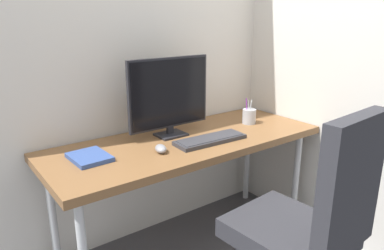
# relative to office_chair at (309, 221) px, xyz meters

# --- Properties ---
(ground_plane) EXTENTS (8.00, 8.00, 0.00)m
(ground_plane) POSITION_rel_office_chair_xyz_m (-0.10, 0.78, -0.52)
(ground_plane) COLOR #4C4C51
(wall_back) EXTENTS (2.54, 0.04, 2.80)m
(wall_back) POSITION_rel_office_chair_xyz_m (-0.10, 1.12, 0.88)
(wall_back) COLOR silver
(wall_back) RESTS_ON ground_plane
(wall_side_right) EXTENTS (0.04, 1.54, 2.80)m
(wall_side_right) POSITION_rel_office_chair_xyz_m (0.75, 0.65, 0.88)
(wall_side_right) COLOR silver
(wall_side_right) RESTS_ON ground_plane
(desk) EXTENTS (1.62, 0.62, 0.71)m
(desk) POSITION_rel_office_chair_xyz_m (-0.10, 0.78, 0.13)
(desk) COLOR brown
(desk) RESTS_ON ground_plane
(office_chair) EXTENTS (0.62, 0.63, 1.04)m
(office_chair) POSITION_rel_office_chair_xyz_m (0.00, 0.00, 0.00)
(office_chair) COLOR black
(office_chair) RESTS_ON ground_plane
(monitor) EXTENTS (0.52, 0.13, 0.46)m
(monitor) POSITION_rel_office_chair_xyz_m (-0.14, 0.89, 0.43)
(monitor) COLOR black
(monitor) RESTS_ON desk
(keyboard) EXTENTS (0.43, 0.16, 0.03)m
(keyboard) POSITION_rel_office_chair_xyz_m (-0.02, 0.66, 0.20)
(keyboard) COLOR #333338
(keyboard) RESTS_ON desk
(mouse) EXTENTS (0.08, 0.10, 0.04)m
(mouse) POSITION_rel_office_chair_xyz_m (-0.33, 0.69, 0.21)
(mouse) COLOR gray
(mouse) RESTS_ON desk
(pen_holder) EXTENTS (0.09, 0.09, 0.17)m
(pen_holder) POSITION_rel_office_chair_xyz_m (0.41, 0.79, 0.23)
(pen_holder) COLOR #B2B5BA
(pen_holder) RESTS_ON desk
(notebook) EXTENTS (0.18, 0.22, 0.02)m
(notebook) POSITION_rel_office_chair_xyz_m (-0.67, 0.82, 0.20)
(notebook) COLOR #334C8C
(notebook) RESTS_ON desk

